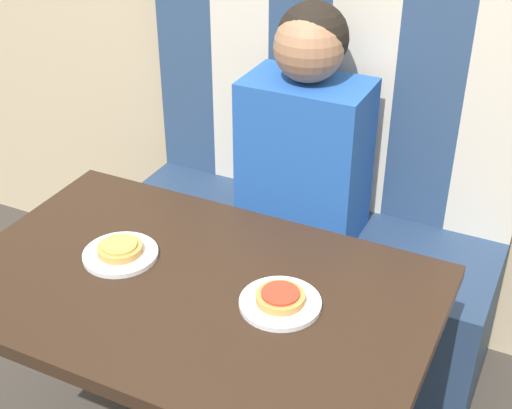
% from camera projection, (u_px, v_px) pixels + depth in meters
% --- Properties ---
extents(booth_seat, '(1.20, 0.47, 0.49)m').
position_uv_depth(booth_seat, '(299.00, 288.00, 2.34)').
color(booth_seat, navy).
rests_on(booth_seat, ground_plane).
extents(booth_backrest, '(1.20, 0.07, 0.74)m').
position_uv_depth(booth_backrest, '(332.00, 92.00, 2.18)').
color(booth_backrest, navy).
rests_on(booth_backrest, booth_seat).
extents(dining_table, '(1.07, 0.67, 0.71)m').
position_uv_depth(dining_table, '(194.00, 317.00, 1.64)').
color(dining_table, black).
rests_on(dining_table, ground_plane).
extents(person, '(0.36, 0.24, 0.69)m').
position_uv_depth(person, '(306.00, 126.00, 2.04)').
color(person, '#2356B2').
rests_on(person, booth_seat).
extents(plate_left, '(0.18, 0.18, 0.01)m').
position_uv_depth(plate_left, '(121.00, 254.00, 1.68)').
color(plate_left, white).
rests_on(plate_left, dining_table).
extents(plate_right, '(0.18, 0.18, 0.01)m').
position_uv_depth(plate_right, '(280.00, 303.00, 1.53)').
color(plate_right, white).
rests_on(plate_right, dining_table).
extents(pizza_left, '(0.11, 0.11, 0.02)m').
position_uv_depth(pizza_left, '(120.00, 248.00, 1.67)').
color(pizza_left, '#C68E47').
rests_on(pizza_left, plate_left).
extents(pizza_right, '(0.11, 0.11, 0.02)m').
position_uv_depth(pizza_right, '(280.00, 297.00, 1.52)').
color(pizza_right, '#C68E47').
rests_on(pizza_right, plate_right).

